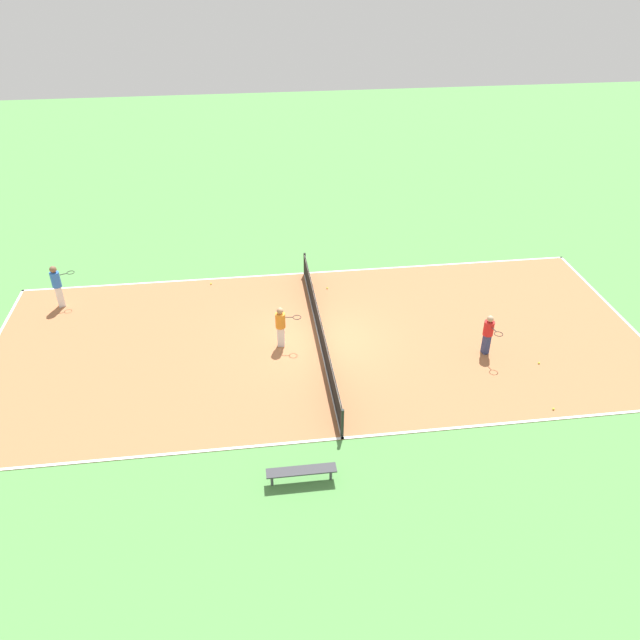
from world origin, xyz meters
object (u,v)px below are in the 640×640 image
object	(u,v)px
player_coach_red	(488,332)
player_near_blue	(57,283)
tennis_net	(320,328)
tennis_ball_far_baseline	(327,288)
tennis_ball_near_net	(211,284)
tennis_ball_midcourt	(539,363)
bench	(301,471)
player_center_orange	(281,324)
tennis_ball_right_alley	(553,409)

from	to	relation	value
player_coach_red	player_near_blue	xyz separation A→B (m)	(5.31, 15.76, 0.16)
tennis_net	tennis_ball_far_baseline	size ratio (longest dim) A/B	153.02
player_near_blue	tennis_ball_far_baseline	bearing A→B (deg)	-21.44
tennis_net	player_near_blue	bearing A→B (deg)	69.45
player_near_blue	player_coach_red	bearing A→B (deg)	-40.07
tennis_ball_near_net	tennis_ball_far_baseline	size ratio (longest dim) A/B	1.00
player_near_blue	tennis_ball_near_net	xyz separation A→B (m)	(1.01, -5.91, -1.01)
player_near_blue	tennis_ball_midcourt	distance (m)	18.52
tennis_net	tennis_ball_midcourt	size ratio (longest dim) A/B	153.02
bench	tennis_ball_far_baseline	distance (m)	10.76
bench	tennis_ball_near_net	xyz separation A→B (m)	(11.54, 2.68, -0.34)
player_coach_red	player_center_orange	size ratio (longest dim) A/B	0.97
player_center_orange	tennis_ball_midcourt	size ratio (longest dim) A/B	23.67
bench	tennis_ball_far_baseline	world-z (taller)	bench
bench	player_near_blue	distance (m)	13.61
player_coach_red	tennis_ball_far_baseline	world-z (taller)	player_coach_red
tennis_net	tennis_ball_near_net	world-z (taller)	tennis_net
tennis_ball_midcourt	tennis_ball_far_baseline	world-z (taller)	same
tennis_ball_right_alley	tennis_ball_far_baseline	bearing A→B (deg)	35.18
player_near_blue	tennis_ball_far_baseline	world-z (taller)	player_near_blue
player_coach_red	player_center_orange	distance (m)	7.35
player_coach_red	tennis_ball_right_alley	world-z (taller)	player_coach_red
player_coach_red	tennis_ball_near_net	xyz separation A→B (m)	(6.33, 9.85, -0.85)
player_near_blue	tennis_net	bearing A→B (deg)	-41.99
player_coach_red	player_near_blue	bearing A→B (deg)	-119.37
tennis_net	player_near_blue	xyz separation A→B (m)	(3.75, 9.99, 0.52)
tennis_ball_right_alley	tennis_ball_midcourt	world-z (taller)	same
player_near_blue	tennis_ball_midcourt	bearing A→B (deg)	-41.04
player_coach_red	tennis_ball_right_alley	bearing A→B (deg)	7.41
player_center_orange	tennis_ball_near_net	world-z (taller)	player_center_orange
tennis_net	tennis_ball_right_alley	bearing A→B (deg)	-125.29
player_center_orange	tennis_ball_near_net	distance (m)	5.66
player_near_blue	bench	bearing A→B (deg)	-72.23
tennis_net	bench	bearing A→B (deg)	168.36
player_center_orange	tennis_ball_right_alley	bearing A→B (deg)	-20.63
tennis_ball_midcourt	tennis_ball_near_net	xyz separation A→B (m)	(7.21, 11.51, 0.00)
player_center_orange	tennis_ball_far_baseline	size ratio (longest dim) A/B	23.67
player_near_blue	tennis_ball_right_alley	xyz separation A→B (m)	(-8.59, -16.84, -1.01)
bench	tennis_ball_near_net	world-z (taller)	bench
bench	tennis_ball_right_alley	size ratio (longest dim) A/B	28.45
player_coach_red	tennis_ball_midcourt	size ratio (longest dim) A/B	22.86
bench	tennis_ball_midcourt	world-z (taller)	bench
player_center_orange	tennis_ball_far_baseline	bearing A→B (deg)	69.13
tennis_ball_near_net	tennis_ball_right_alley	bearing A→B (deg)	-131.31
bench	player_center_orange	world-z (taller)	player_center_orange
player_near_blue	tennis_ball_near_net	size ratio (longest dim) A/B	26.45
tennis_net	player_center_orange	world-z (taller)	player_center_orange
player_coach_red	tennis_ball_far_baseline	xyz separation A→B (m)	(5.31, 4.98, -0.85)
tennis_ball_right_alley	tennis_ball_near_net	xyz separation A→B (m)	(9.60, 10.93, 0.00)
tennis_net	player_coach_red	xyz separation A→B (m)	(-1.57, -5.77, 0.37)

